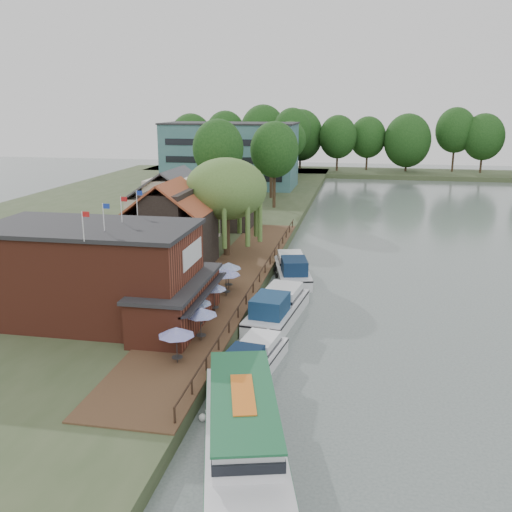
# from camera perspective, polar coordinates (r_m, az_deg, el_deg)

# --- Properties ---
(ground) EXTENTS (260.00, 260.00, 0.00)m
(ground) POSITION_cam_1_polar(r_m,az_deg,el_deg) (42.26, 5.04, -8.50)
(ground) COLOR #4E5A59
(ground) RESTS_ON ground
(land_bank) EXTENTS (50.00, 140.00, 1.00)m
(land_bank) POSITION_cam_1_polar(r_m,az_deg,el_deg) (82.52, -13.56, 3.21)
(land_bank) COLOR #384728
(land_bank) RESTS_ON ground
(quay_deck) EXTENTS (6.00, 50.00, 0.10)m
(quay_deck) POSITION_cam_1_polar(r_m,az_deg,el_deg) (52.39, -2.56, -2.51)
(quay_deck) COLOR #47301E
(quay_deck) RESTS_ON land_bank
(quay_rail) EXTENTS (0.20, 49.00, 1.00)m
(quay_rail) POSITION_cam_1_polar(r_m,az_deg,el_deg) (52.19, 0.45, -2.05)
(quay_rail) COLOR black
(quay_rail) RESTS_ON land_bank
(pub) EXTENTS (20.00, 11.00, 7.30)m
(pub) POSITION_cam_1_polar(r_m,az_deg,el_deg) (43.24, -13.75, -1.77)
(pub) COLOR maroon
(pub) RESTS_ON land_bank
(hotel_block) EXTENTS (25.40, 12.40, 12.30)m
(hotel_block) POSITION_cam_1_polar(r_m,az_deg,el_deg) (111.98, -2.58, 10.07)
(hotel_block) COLOR #38666B
(hotel_block) RESTS_ON land_bank
(cottage_a) EXTENTS (8.60, 7.60, 8.50)m
(cottage_a) POSITION_cam_1_polar(r_m,az_deg,el_deg) (56.96, -8.57, 3.14)
(cottage_a) COLOR black
(cottage_a) RESTS_ON land_bank
(cottage_b) EXTENTS (9.60, 8.60, 8.50)m
(cottage_b) POSITION_cam_1_polar(r_m,az_deg,el_deg) (67.21, -8.21, 4.96)
(cottage_b) COLOR beige
(cottage_b) RESTS_ON land_bank
(cottage_c) EXTENTS (7.60, 7.60, 8.50)m
(cottage_c) POSITION_cam_1_polar(r_m,az_deg,el_deg) (74.62, -3.06, 6.09)
(cottage_c) COLOR black
(cottage_c) RESTS_ON land_bank
(willow) EXTENTS (8.60, 8.60, 10.43)m
(willow) POSITION_cam_1_polar(r_m,az_deg,el_deg) (60.23, -2.98, 4.86)
(willow) COLOR #476B2D
(willow) RESTS_ON land_bank
(umbrella_0) EXTENTS (2.31, 2.31, 2.38)m
(umbrella_0) POSITION_cam_1_polar(r_m,az_deg,el_deg) (36.21, -7.93, -8.81)
(umbrella_0) COLOR #1A1D94
(umbrella_0) RESTS_ON quay_deck
(umbrella_1) EXTENTS (2.33, 2.33, 2.38)m
(umbrella_1) POSITION_cam_1_polar(r_m,az_deg,el_deg) (39.28, -5.55, -6.78)
(umbrella_1) COLOR #1B2F97
(umbrella_1) RESTS_ON quay_deck
(umbrella_2) EXTENTS (2.05, 2.05, 2.38)m
(umbrella_2) POSITION_cam_1_polar(r_m,az_deg,el_deg) (41.38, -5.84, -5.63)
(umbrella_2) COLOR navy
(umbrella_2) RESTS_ON quay_deck
(umbrella_3) EXTENTS (1.96, 1.96, 2.38)m
(umbrella_3) POSITION_cam_1_polar(r_m,az_deg,el_deg) (44.39, -4.20, -4.14)
(umbrella_3) COLOR navy
(umbrella_3) RESTS_ON quay_deck
(umbrella_4) EXTENTS (2.45, 2.45, 2.38)m
(umbrella_4) POSITION_cam_1_polar(r_m,az_deg,el_deg) (48.00, -3.01, -2.63)
(umbrella_4) COLOR navy
(umbrella_4) RESTS_ON quay_deck
(umbrella_5) EXTENTS (2.27, 2.27, 2.38)m
(umbrella_5) POSITION_cam_1_polar(r_m,az_deg,el_deg) (49.82, -2.76, -1.96)
(umbrella_5) COLOR navy
(umbrella_5) RESTS_ON quay_deck
(cruiser_0) EXTENTS (4.31, 9.54, 2.20)m
(cruiser_0) POSITION_cam_1_polar(r_m,az_deg,el_deg) (37.16, -0.36, -10.02)
(cruiser_0) COLOR white
(cruiser_0) RESTS_ON ground
(cruiser_1) EXTENTS (4.82, 11.17, 2.66)m
(cruiser_1) POSITION_cam_1_polar(r_m,az_deg,el_deg) (45.71, 2.14, -4.80)
(cruiser_1) COLOR white
(cruiser_1) RESTS_ON ground
(cruiser_2) EXTENTS (5.60, 10.85, 2.53)m
(cruiser_2) POSITION_cam_1_polar(r_m,az_deg,el_deg) (56.43, 3.63, -1.01)
(cruiser_2) COLOR silver
(cruiser_2) RESTS_ON ground
(tour_boat) EXTENTS (7.34, 14.44, 3.03)m
(tour_boat) POSITION_cam_1_polar(r_m,az_deg,el_deg) (29.06, -1.23, -16.80)
(tour_boat) COLOR silver
(tour_boat) RESTS_ON ground
(swan) EXTENTS (0.44, 0.44, 0.44)m
(swan) POSITION_cam_1_polar(r_m,az_deg,el_deg) (32.57, -5.38, -15.72)
(swan) COLOR white
(swan) RESTS_ON ground
(bank_tree_0) EXTENTS (7.35, 7.35, 13.73)m
(bank_tree_0) POSITION_cam_1_polar(r_m,az_deg,el_deg) (83.70, -3.77, 8.86)
(bank_tree_0) COLOR #143811
(bank_tree_0) RESTS_ON land_bank
(bank_tree_1) EXTENTS (7.44, 7.44, 13.24)m
(bank_tree_1) POSITION_cam_1_polar(r_m,az_deg,el_deg) (88.84, 1.84, 9.09)
(bank_tree_1) COLOR #143811
(bank_tree_1) RESTS_ON land_bank
(bank_tree_2) EXTENTS (6.28, 6.28, 12.43)m
(bank_tree_2) POSITION_cam_1_polar(r_m,az_deg,el_deg) (98.34, 1.52, 9.43)
(bank_tree_2) COLOR #143811
(bank_tree_2) RESTS_ON land_bank
(bank_tree_3) EXTENTS (6.46, 6.46, 12.36)m
(bank_tree_3) POSITION_cam_1_polar(r_m,az_deg,el_deg) (119.42, 3.43, 10.38)
(bank_tree_3) COLOR #143811
(bank_tree_3) RESTS_ON land_bank
(bank_tree_4) EXTENTS (8.71, 8.71, 11.56)m
(bank_tree_4) POSITION_cam_1_polar(r_m,az_deg,el_deg) (128.02, 1.78, 10.54)
(bank_tree_4) COLOR #143811
(bank_tree_4) RESTS_ON land_bank
(bank_tree_5) EXTENTS (8.57, 8.57, 14.89)m
(bank_tree_5) POSITION_cam_1_polar(r_m,az_deg,el_deg) (132.06, 3.63, 11.38)
(bank_tree_5) COLOR #143811
(bank_tree_5) RESTS_ON land_bank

